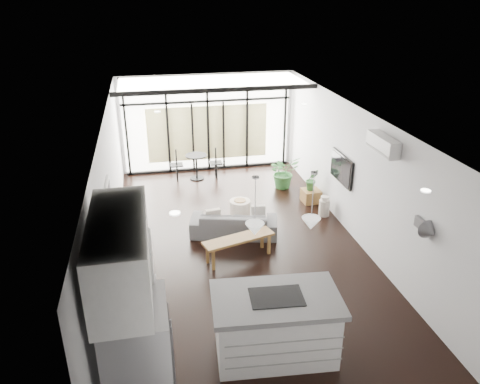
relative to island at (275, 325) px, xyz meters
name	(u,v)px	position (x,y,z in m)	size (l,w,h in m)	color
floor	(243,253)	(0.12, 2.85, -0.50)	(5.00, 10.00, 0.00)	black
ceiling	(243,121)	(0.12, 2.85, 2.30)	(5.00, 10.00, 0.00)	white
wall_left	(110,202)	(-2.38, 2.85, 0.90)	(0.02, 10.00, 2.80)	silver
wall_right	(363,181)	(2.62, 2.85, 0.90)	(0.02, 10.00, 2.80)	silver
wall_back	(207,123)	(0.12, 7.85, 0.90)	(5.00, 0.02, 2.80)	silver
glazing	(208,124)	(0.12, 7.73, 0.90)	(5.00, 0.20, 2.80)	black
skylight	(211,81)	(0.12, 6.85, 2.27)	(4.70, 1.90, 0.06)	white
neighbour_building	(208,133)	(0.12, 7.80, 0.60)	(3.50, 0.02, 1.60)	#F6EBA9
island	(275,325)	(0.00, 0.00, 0.00)	(1.84, 1.09, 1.01)	white
cooktop	(276,297)	(0.00, 0.00, 0.51)	(0.76, 0.51, 0.01)	black
fridge	(140,373)	(-1.91, -1.00, 0.44)	(0.73, 0.91, 1.89)	#96969B
appliance_column	(134,321)	(-1.96, -0.30, 0.64)	(0.59, 0.62, 2.29)	white
upper_cabinets	(120,254)	(-2.00, -0.65, 1.85)	(0.62, 1.75, 0.86)	white
pendant_left	(255,229)	(-0.28, 0.20, 1.52)	(0.26, 0.26, 0.18)	white
pendant_right	(311,224)	(0.52, 0.20, 1.52)	(0.26, 0.26, 0.18)	white
sofa	(234,219)	(0.10, 3.70, -0.13)	(1.88, 0.55, 0.74)	#535255
console_bench	(239,248)	(0.00, 2.70, -0.27)	(1.47, 0.37, 0.47)	brown
pouf	(240,208)	(0.40, 4.54, -0.30)	(0.50, 0.50, 0.40)	beige
crate	(311,196)	(2.32, 4.96, -0.34)	(0.43, 0.43, 0.32)	brown
plant_tall	(284,175)	(1.90, 5.99, -0.15)	(0.81, 0.90, 0.70)	#316E33
plant_crate	(312,185)	(2.32, 4.96, -0.05)	(0.31, 0.56, 0.25)	#316E33
milk_can	(324,206)	(2.37, 4.16, -0.26)	(0.25, 0.25, 0.49)	beige
bistro_set	(197,168)	(-0.33, 7.06, -0.18)	(1.37, 0.55, 0.66)	black
tv	(342,168)	(2.58, 3.85, 0.80)	(0.05, 1.10, 0.65)	black
ac_unit	(383,144)	(2.50, 2.05, 1.95)	(0.22, 0.90, 0.30)	silver
framed_art	(109,206)	(-2.35, 2.35, 1.05)	(0.04, 0.70, 0.90)	black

